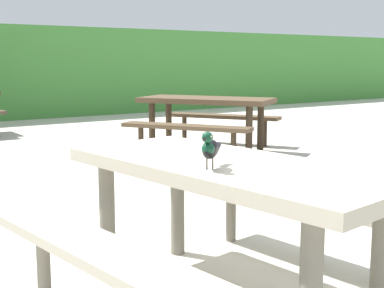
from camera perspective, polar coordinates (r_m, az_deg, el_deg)
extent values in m
plane|color=beige|center=(3.05, 2.79, -15.08)|extent=(60.00, 60.00, 0.00)
cube|color=#B2A893|center=(2.69, 3.84, -2.59)|extent=(1.01, 1.89, 0.07)
cylinder|color=slate|center=(2.60, 19.46, -11.96)|extent=(0.09, 0.09, 0.67)
cylinder|color=slate|center=(3.15, -9.01, -7.94)|extent=(0.09, 0.09, 0.67)
cylinder|color=slate|center=(3.45, -1.56, -6.31)|extent=(0.09, 0.09, 0.67)
cube|color=#B2A893|center=(2.34, -8.52, -11.85)|extent=(0.52, 1.73, 0.05)
cylinder|color=slate|center=(2.94, -15.53, -12.27)|extent=(0.07, 0.07, 0.39)
cube|color=#B2A893|center=(3.28, 12.36, -5.87)|extent=(0.52, 1.73, 0.05)
cylinder|color=slate|center=(3.74, 4.17, -7.39)|extent=(0.07, 0.07, 0.39)
ellipsoid|color=black|center=(2.46, 1.95, -0.55)|extent=(0.16, 0.15, 0.09)
ellipsoid|color=#0F3823|center=(2.42, 1.74, -0.54)|extent=(0.09, 0.09, 0.06)
sphere|color=#0F3823|center=(2.40, 1.64, 0.72)|extent=(0.05, 0.05, 0.05)
sphere|color=#EAE08C|center=(2.38, 2.03, 0.79)|extent=(0.01, 0.01, 0.01)
sphere|color=#EAE08C|center=(2.39, 1.12, 0.82)|extent=(0.01, 0.01, 0.01)
cone|color=black|center=(2.36, 1.41, 0.58)|extent=(0.03, 0.03, 0.02)
cube|color=black|center=(2.58, 2.54, -0.42)|extent=(0.10, 0.09, 0.04)
cylinder|color=#47423D|center=(2.47, 2.22, -2.15)|extent=(0.01, 0.01, 0.05)
cylinder|color=#47423D|center=(2.47, 1.59, -2.12)|extent=(0.01, 0.01, 0.05)
cube|color=brown|center=(7.36, 1.52, 4.69)|extent=(1.61, 1.93, 0.07)
cylinder|color=#382B1D|center=(6.92, 6.09, 1.30)|extent=(0.09, 0.09, 0.67)
cylinder|color=#382B1D|center=(7.43, 7.31, 1.79)|extent=(0.09, 0.09, 0.67)
cylinder|color=#382B1D|center=(7.45, -4.28, 1.86)|extent=(0.09, 0.09, 0.67)
cylinder|color=#382B1D|center=(7.92, -2.50, 2.29)|extent=(0.09, 0.09, 0.67)
cube|color=brown|center=(6.75, -0.70, 1.84)|extent=(1.16, 1.59, 0.05)
cylinder|color=#382B1D|center=(6.55, 4.44, -0.35)|extent=(0.07, 0.07, 0.39)
cylinder|color=#382B1D|center=(7.06, -5.45, 0.31)|extent=(0.07, 0.07, 0.39)
cube|color=brown|center=(8.04, 3.36, 2.95)|extent=(1.16, 1.59, 0.05)
cylinder|color=#382B1D|center=(7.87, 7.74, 1.15)|extent=(0.07, 0.07, 0.39)
cylinder|color=#382B1D|center=(8.31, -0.81, 1.63)|extent=(0.07, 0.07, 0.39)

